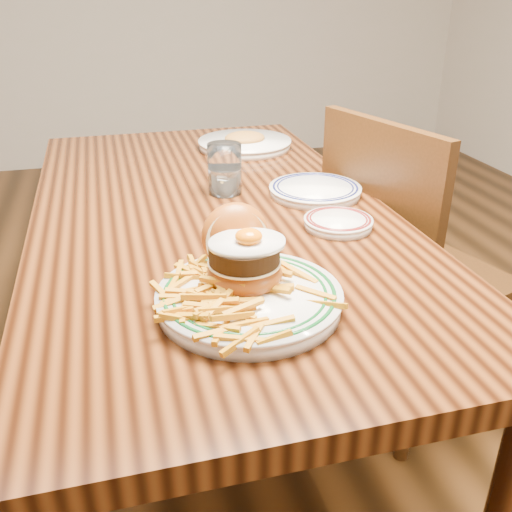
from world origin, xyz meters
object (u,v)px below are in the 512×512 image
object	(u,v)px
side_plate	(338,222)
main_plate	(247,281)
chair_right	(403,268)
table	(213,240)

from	to	relation	value
side_plate	main_plate	bearing A→B (deg)	-136.58
main_plate	side_plate	world-z (taller)	main_plate
chair_right	side_plate	xyz separation A→B (m)	(-0.30, -0.20, 0.26)
table	main_plate	size ratio (longest dim) A/B	4.85
chair_right	side_plate	world-z (taller)	chair_right
side_plate	table	bearing A→B (deg)	142.57
table	side_plate	bearing A→B (deg)	-37.26
table	chair_right	bearing A→B (deg)	0.64
table	chair_right	world-z (taller)	chair_right
chair_right	main_plate	world-z (taller)	chair_right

